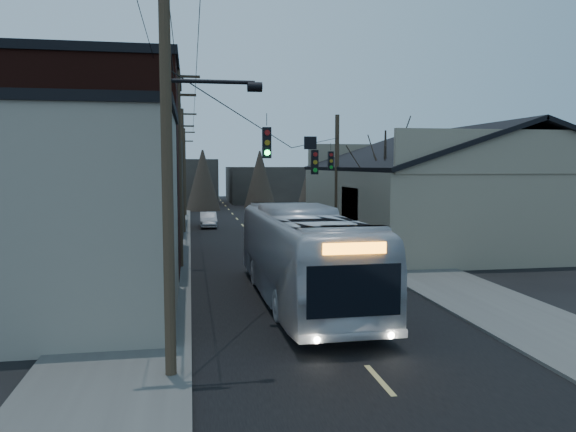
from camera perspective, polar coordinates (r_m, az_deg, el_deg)
name	(u,v)px	position (r m, az deg, el deg)	size (l,w,h in m)	color
ground	(411,417)	(12.67, 12.42, -19.29)	(160.00, 160.00, 0.00)	black
road_surface	(253,237)	(41.22, -3.60, -2.11)	(9.00, 110.00, 0.02)	black
sidewalk_left	(162,238)	(41.02, -12.67, -2.19)	(4.00, 110.00, 0.12)	#474744
sidewalk_right	(339,234)	(42.41, 5.16, -1.85)	(4.00, 110.00, 0.12)	#474744
building_clapboard	(53,217)	(20.23, -22.81, -0.12)	(8.00, 8.00, 7.00)	gray
building_brick	(82,170)	(31.14, -20.20, 4.44)	(10.00, 12.00, 10.00)	black
building_left_far	(127,187)	(46.95, -16.07, 2.86)	(9.00, 14.00, 7.00)	#342E29
warehouse	(450,203)	(39.77, 16.17, 1.32)	(16.16, 20.60, 7.73)	gray
building_far_left	(178,182)	(75.69, -11.08, 3.38)	(10.00, 12.00, 6.00)	#342E29
building_far_right	(270,184)	(81.50, -1.81, 3.24)	(12.00, 14.00, 5.00)	#342E29
bare_tree	(385,194)	(32.59, 9.78, 2.23)	(0.40, 0.40, 7.20)	black
utility_lines	(212,170)	(34.81, -7.70, 4.68)	(11.24, 45.28, 10.50)	#382B1E
bus	(303,255)	(21.37, 1.50, -4.02)	(3.04, 12.99, 3.62)	#B4B8C1
parked_car	(208,220)	(47.84, -8.10, -0.38)	(1.36, 3.91, 1.29)	#9A9BA1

